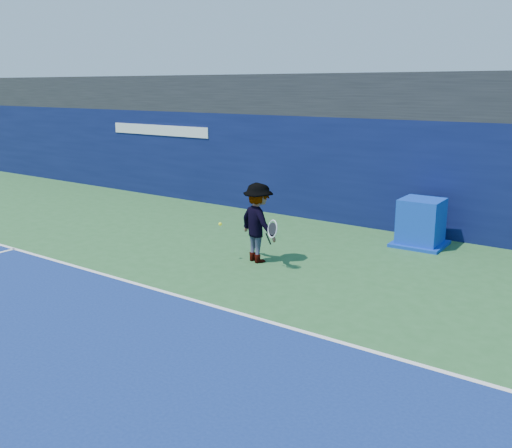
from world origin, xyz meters
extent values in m
plane|color=#2B5F2E|center=(0.00, 0.00, 0.00)|extent=(80.00, 80.00, 0.00)
cube|color=white|center=(0.00, 3.00, 0.01)|extent=(24.00, 0.10, 0.01)
cube|color=black|center=(0.00, 11.50, 3.60)|extent=(36.00, 3.00, 1.20)
cube|color=#0B123E|center=(0.00, 10.50, 1.50)|extent=(36.00, 1.00, 3.00)
cube|color=white|center=(-7.00, 9.99, 2.35)|extent=(4.50, 0.04, 0.35)
cube|color=#0D35B6|center=(2.84, 9.11, 0.59)|extent=(1.01, 1.01, 1.17)
cube|color=#0B31A6|center=(2.84, 9.11, 0.04)|extent=(1.26, 1.26, 0.08)
imported|color=silver|center=(0.35, 5.68, 0.89)|extent=(1.31, 1.02, 1.79)
cylinder|color=black|center=(0.80, 5.43, 0.65)|extent=(0.08, 0.16, 0.28)
torus|color=white|center=(0.94, 5.38, 0.90)|extent=(0.33, 0.19, 0.32)
cylinder|color=black|center=(0.94, 5.38, 0.90)|extent=(0.28, 0.14, 0.27)
sphere|color=#E7F21A|center=(-0.37, 5.23, 0.85)|extent=(0.08, 0.08, 0.08)
camera|label=1|loc=(7.53, -4.33, 3.86)|focal=40.00mm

